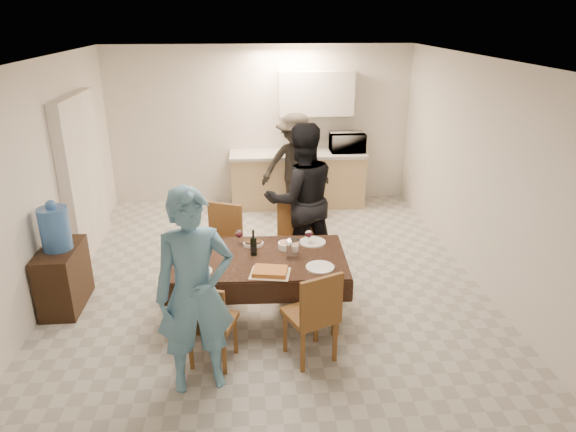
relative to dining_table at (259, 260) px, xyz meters
name	(u,v)px	position (x,y,z in m)	size (l,w,h in m)	color
floor	(270,282)	(0.14, 0.72, -0.67)	(5.00, 6.00, 0.02)	#B8B7B2
ceiling	(267,60)	(0.14, 0.72, 1.93)	(5.00, 6.00, 0.02)	white
wall_back	(260,126)	(0.14, 3.72, 0.63)	(5.00, 0.02, 2.60)	silver
wall_front	(292,336)	(0.14, -2.28, 0.63)	(5.00, 0.02, 2.60)	silver
wall_left	(40,186)	(-2.36, 0.72, 0.63)	(0.02, 6.00, 2.60)	silver
wall_right	(483,175)	(2.64, 0.72, 0.63)	(0.02, 6.00, 2.60)	silver
stub_partition	(82,175)	(-2.28, 1.92, 0.38)	(0.15, 1.40, 2.10)	white
kitchen_base_cabinet	(298,180)	(0.74, 3.40, -0.24)	(2.20, 0.60, 0.86)	tan
kitchen_worktop	(298,154)	(0.74, 3.40, 0.22)	(2.24, 0.64, 0.05)	#B7B7B2
upper_cabinet	(316,93)	(1.04, 3.54, 1.18)	(1.20, 0.34, 0.70)	silver
dining_table	(259,260)	(0.00, 0.00, 0.00)	(1.83, 1.11, 0.70)	black
chair_near_left	(211,317)	(-0.45, -0.83, -0.14)	(0.49, 0.50, 0.47)	brown
chair_near_right	(311,309)	(0.45, -0.84, -0.10)	(0.56, 0.57, 0.51)	brown
chair_far_left	(219,242)	(-0.45, 0.66, -0.08)	(0.57, 0.58, 0.52)	brown
chair_far_right	(296,238)	(0.45, 0.66, -0.06)	(0.50, 0.50, 0.54)	brown
console	(64,277)	(-2.14, 0.37, -0.32)	(0.38, 0.76, 0.70)	black
water_jug	(55,229)	(-2.14, 0.37, 0.27)	(0.31, 0.31, 0.46)	#4279CC
wine_bottle	(253,243)	(-0.05, 0.05, 0.17)	(0.07, 0.07, 0.28)	black
water_pitcher	(293,249)	(0.35, -0.05, 0.13)	(0.13, 0.13, 0.20)	white
savoury_tart	(270,271)	(0.10, -0.38, 0.06)	(0.38, 0.28, 0.05)	#B67635
salad_bowl	(286,245)	(0.30, 0.18, 0.07)	(0.17, 0.17, 0.07)	white
mushroom_dish	(253,244)	(-0.05, 0.28, 0.05)	(0.20, 0.20, 0.03)	white
wine_glass_a	(203,262)	(-0.55, -0.25, 0.12)	(0.08, 0.08, 0.18)	white
wine_glass_b	(309,237)	(0.55, 0.25, 0.12)	(0.08, 0.08, 0.18)	white
wine_glass_c	(239,237)	(-0.20, 0.30, 0.13)	(0.08, 0.08, 0.19)	white
plate_near_left	(198,272)	(-0.60, -0.30, 0.04)	(0.28, 0.28, 0.02)	white
plate_near_right	(320,267)	(0.60, -0.30, 0.04)	(0.28, 0.28, 0.02)	white
plate_far_left	(203,246)	(-0.60, 0.30, 0.04)	(0.24, 0.24, 0.01)	white
plate_far_right	(312,242)	(0.60, 0.30, 0.04)	(0.29, 0.29, 0.02)	white
microwave	(347,142)	(1.56, 3.40, 0.40)	(0.56, 0.38, 0.31)	silver
person_near	(195,293)	(-0.55, -1.05, 0.24)	(0.66, 0.43, 1.82)	#5991B5
person_far	(301,199)	(0.55, 1.05, 0.27)	(0.92, 0.71, 1.88)	black
person_kitchen	(295,165)	(0.66, 2.95, 0.15)	(1.06, 0.61, 1.64)	black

